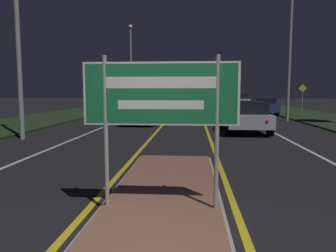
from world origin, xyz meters
TOP-DOWN VIEW (x-y plane):
  - median_island at (0.00, 1.53)m, footprint 1.99×8.24m
  - verge_left at (-9.50, 20.00)m, footprint 5.00×100.00m
  - verge_right at (9.50, 20.00)m, footprint 5.00×100.00m
  - centre_line_yellow_left at (-1.19, 25.00)m, footprint 0.12×70.00m
  - centre_line_yellow_right at (1.19, 25.00)m, footprint 0.12×70.00m
  - lane_line_white_left at (-4.20, 25.00)m, footprint 0.12×70.00m
  - lane_line_white_right at (4.20, 25.00)m, footprint 0.12×70.00m
  - edge_line_white_left at (-7.20, 25.00)m, footprint 0.10×70.00m
  - edge_line_white_right at (7.20, 25.00)m, footprint 0.10×70.00m
  - highway_sign at (0.00, 1.52)m, footprint 2.37×0.07m
  - streetlight_left_far at (-6.43, 33.27)m, footprint 0.45×0.45m
  - car_receding_0 at (2.88, 11.87)m, footprint 2.00×4.22m
  - car_receding_1 at (5.96, 22.83)m, footprint 1.89×4.34m
  - car_receding_2 at (5.81, 34.06)m, footprint 1.94×4.19m
  - car_receding_3 at (2.64, 44.54)m, footprint 1.87×4.63m
  - car_approaching_0 at (-2.39, 15.56)m, footprint 1.93×4.50m
  - car_approaching_1 at (-2.57, 26.58)m, footprint 1.85×4.82m
  - warning_sign at (8.57, 21.52)m, footprint 0.60×0.06m

SIDE VIEW (x-z plane):
  - centre_line_yellow_left at x=-1.19m, z-range 0.00..0.01m
  - centre_line_yellow_right at x=1.19m, z-range 0.00..0.01m
  - lane_line_white_left at x=-4.20m, z-range 0.00..0.01m
  - lane_line_white_right at x=4.20m, z-range 0.00..0.01m
  - edge_line_white_left at x=-7.20m, z-range 0.00..0.01m
  - edge_line_white_right at x=7.20m, z-range 0.00..0.01m
  - verge_left at x=-9.50m, z-range 0.00..0.08m
  - verge_right at x=9.50m, z-range 0.00..0.08m
  - median_island at x=0.00m, z-range -0.01..0.09m
  - car_receding_1 at x=5.96m, z-range 0.06..1.40m
  - car_receding_0 at x=2.88m, z-range 0.04..1.47m
  - car_receding_3 at x=2.64m, z-range 0.05..1.50m
  - car_approaching_0 at x=-2.39m, z-range 0.04..1.55m
  - car_receding_2 at x=5.81m, z-range 0.03..1.57m
  - car_approaching_1 at x=-2.57m, z-range 0.05..1.59m
  - warning_sign at x=8.57m, z-range 0.32..2.63m
  - highway_sign at x=0.00m, z-range 0.60..2.94m
  - streetlight_left_far at x=-6.43m, z-range 0.94..10.11m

